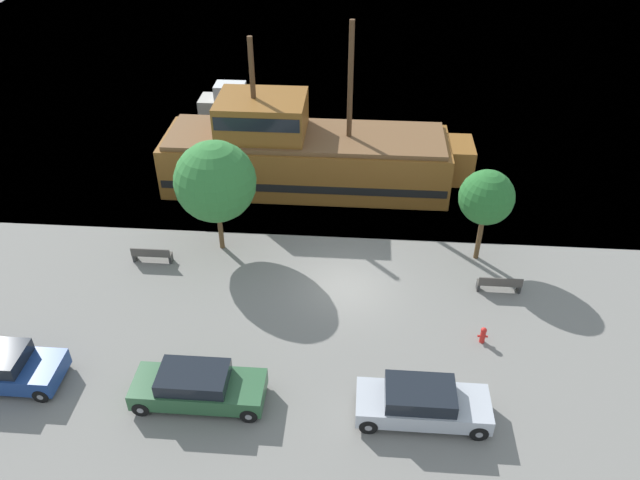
% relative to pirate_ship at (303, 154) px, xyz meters
% --- Properties ---
extents(ground_plane, '(160.00, 160.00, 0.00)m').
position_rel_pirate_ship_xyz_m(ground_plane, '(2.85, -9.25, -1.95)').
color(ground_plane, gray).
extents(water_surface, '(80.00, 80.00, 0.00)m').
position_rel_pirate_ship_xyz_m(water_surface, '(2.85, 34.75, -1.95)').
color(water_surface, '#33566B').
rests_on(water_surface, ground).
extents(pirate_ship, '(17.26, 4.75, 9.48)m').
position_rel_pirate_ship_xyz_m(pirate_ship, '(0.00, 0.00, 0.00)').
color(pirate_ship, brown).
rests_on(pirate_ship, water_surface).
extents(moored_boat_dockside, '(5.25, 2.02, 1.97)m').
position_rel_pirate_ship_xyz_m(moored_boat_dockside, '(-5.89, 10.09, -1.23)').
color(moored_boat_dockside, '#B7B2A8').
rests_on(moored_boat_dockside, water_surface).
extents(parked_car_curb_front, '(4.79, 1.88, 1.49)m').
position_rel_pirate_ship_xyz_m(parked_car_curb_front, '(5.86, -16.37, -1.21)').
color(parked_car_curb_front, '#B7BCC6').
rests_on(parked_car_curb_front, ground_plane).
extents(parked_car_curb_mid, '(4.87, 1.87, 1.47)m').
position_rel_pirate_ship_xyz_m(parked_car_curb_mid, '(-2.33, -16.22, -1.22)').
color(parked_car_curb_mid, '#2D5B38').
rests_on(parked_car_curb_mid, ground_plane).
extents(fire_hydrant, '(0.42, 0.25, 0.76)m').
position_rel_pirate_ship_xyz_m(fire_hydrant, '(8.61, -12.33, -1.54)').
color(fire_hydrant, red).
rests_on(fire_hydrant, ground_plane).
extents(bench_promenade_east, '(1.91, 0.45, 0.85)m').
position_rel_pirate_ship_xyz_m(bench_promenade_east, '(-6.58, -8.00, -1.51)').
color(bench_promenade_east, '#4C4742').
rests_on(bench_promenade_east, ground_plane).
extents(bench_promenade_west, '(1.96, 0.45, 0.85)m').
position_rel_pirate_ship_xyz_m(bench_promenade_west, '(9.80, -9.00, -1.51)').
color(bench_promenade_west, '#4C4742').
rests_on(bench_promenade_west, ground_plane).
extents(tree_row_east, '(3.87, 3.87, 5.73)m').
position_rel_pirate_ship_xyz_m(tree_row_east, '(-3.45, -6.55, 1.83)').
color(tree_row_east, brown).
rests_on(tree_row_east, ground_plane).
extents(tree_row_mideast, '(2.56, 2.56, 4.73)m').
position_rel_pirate_ship_xyz_m(tree_row_mideast, '(9.12, -6.47, 1.48)').
color(tree_row_mideast, brown).
rests_on(tree_row_mideast, ground_plane).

